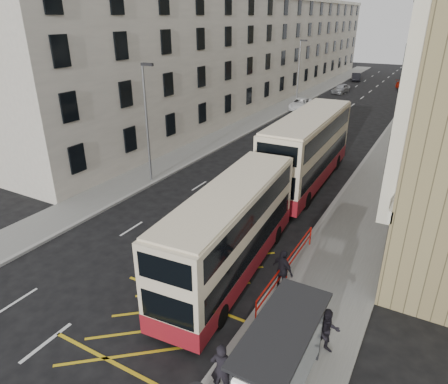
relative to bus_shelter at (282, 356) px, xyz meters
The scene contains 20 objects.
ground 8.62m from the bus_shelter, behind, with size 200.00×200.00×0.00m, color black.
pavement_right 30.46m from the bus_shelter, 90.65° to the left, with size 4.00×120.00×0.15m, color slate.
pavement_left 34.34m from the bus_shelter, 117.53° to the left, with size 3.00×120.00×0.15m, color slate.
kerb_right 30.55m from the bus_shelter, 94.41° to the left, with size 0.25×120.00×0.15m, color #979692.
kerb_left 33.67m from the bus_shelter, 115.26° to the left, with size 0.25×120.00×0.15m, color #979692.
road_markings 46.20m from the bus_shelter, 100.42° to the left, with size 10.00×110.00×0.01m, color silver, non-canonical shape.
terrace_left 50.98m from the bus_shelter, 115.38° to the left, with size 9.18×79.00×13.25m.
bus_shelter is the anchor object (origin of this frame).
guard_railing 6.61m from the bus_shelter, 108.82° to the left, with size 0.06×6.56×1.01m.
street_lamp_near 19.38m from the bus_shelter, 139.86° to the left, with size 0.93×0.18×8.00m.
street_lamp_far 44.94m from the bus_shelter, 109.12° to the left, with size 0.93×0.18×8.00m.
double_decker_front 7.18m from the bus_shelter, 129.76° to the left, with size 3.20×10.68×4.20m.
double_decker_rear 18.21m from the bus_shelter, 106.25° to the left, with size 3.14×12.33×4.89m.
pedestrian_near 2.07m from the bus_shelter, 168.22° to the right, with size 0.67×0.44×1.84m, color black.
pedestrian_mid 3.04m from the bus_shelter, 77.35° to the left, with size 0.86×0.67×1.78m, color black.
pedestrian_far 5.76m from the bus_shelter, 110.59° to the left, with size 1.11×0.46×1.90m, color black.
white_van 42.85m from the bus_shelter, 108.44° to the left, with size 2.24×4.86×1.35m, color white.
car_silver 55.86m from the bus_shelter, 102.43° to the left, with size 1.68×4.17×1.42m, color #A2A4A9.
car_dark 69.74m from the bus_shelter, 100.63° to the left, with size 1.43×4.09×1.35m, color black.
car_red 64.76m from the bus_shelter, 93.25° to the left, with size 2.24×5.52×1.60m, color #9B1709.
Camera 1 is at (11.01, -8.45, 10.86)m, focal length 32.00 mm.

